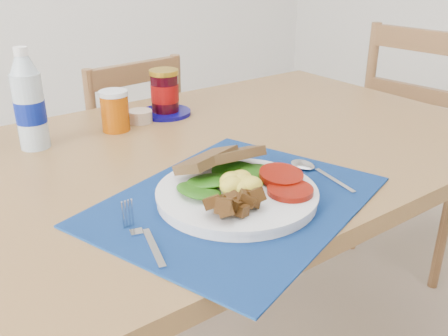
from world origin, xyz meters
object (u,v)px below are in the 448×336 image
object	(u,v)px
water_bottle	(29,105)
chair_end	(425,125)
juice_glass	(115,112)
breakfast_plate	(236,191)
chair_far	(125,147)
jam_on_saucer	(165,95)

from	to	relation	value
water_bottle	chair_end	bearing A→B (deg)	-7.48
chair_end	juice_glass	bearing A→B (deg)	75.12
breakfast_plate	juice_glass	distance (m)	0.50
water_bottle	breakfast_plate	bearing A→B (deg)	-67.71
chair_far	jam_on_saucer	size ratio (longest dim) A/B	7.30
juice_glass	jam_on_saucer	world-z (taller)	jam_on_saucer
chair_far	chair_end	world-z (taller)	chair_end
chair_far	breakfast_plate	world-z (taller)	chair_far
jam_on_saucer	chair_end	bearing A→B (deg)	-12.24
water_bottle	juice_glass	size ratio (longest dim) A/B	2.40
chair_end	breakfast_plate	distance (m)	1.21
chair_far	breakfast_plate	xyz separation A→B (m)	(-0.20, -0.89, 0.24)
chair_end	breakfast_plate	bearing A→B (deg)	99.66
chair_far	breakfast_plate	distance (m)	0.95
chair_end	water_bottle	distance (m)	1.39
chair_end	juice_glass	size ratio (longest dim) A/B	11.61
chair_far	water_bottle	size ratio (longest dim) A/B	4.39
chair_end	jam_on_saucer	size ratio (longest dim) A/B	8.06
water_bottle	juice_glass	world-z (taller)	water_bottle
breakfast_plate	chair_end	bearing A→B (deg)	9.68
breakfast_plate	juice_glass	size ratio (longest dim) A/B	3.01
chair_far	jam_on_saucer	distance (m)	0.45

